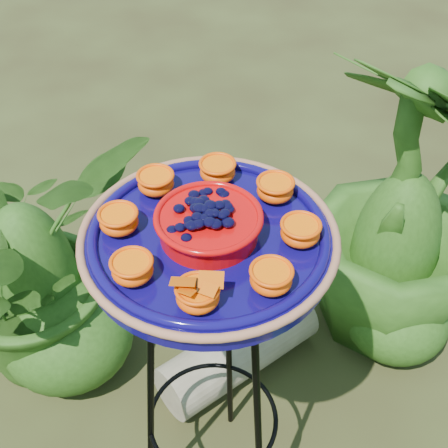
{
  "coord_description": "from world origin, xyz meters",
  "views": [
    {
      "loc": [
        0.01,
        -0.91,
        1.82
      ],
      "look_at": [
        0.09,
        -0.04,
        1.02
      ],
      "focal_mm": 50.0,
      "sensor_mm": 36.0,
      "label": 1
    }
  ],
  "objects": [
    {
      "name": "tripod_stand",
      "position": [
        0.06,
        -0.04,
        0.58
      ],
      "size": [
        0.44,
        0.44,
        0.95
      ],
      "rotation": [
        0.0,
        0.0,
        -0.36
      ],
      "color": "black",
      "rests_on": "ground"
    },
    {
      "name": "feeder_dish",
      "position": [
        0.06,
        -0.04,
        1.0
      ],
      "size": [
        0.62,
        0.62,
        0.11
      ],
      "rotation": [
        0.0,
        0.0,
        -0.36
      ],
      "color": "#0C064F",
      "rests_on": "tripod_stand"
    },
    {
      "name": "driftwood_log",
      "position": [
        0.17,
        0.33,
        0.09
      ],
      "size": [
        0.58,
        0.46,
        0.19
      ],
      "primitive_type": "cylinder",
      "rotation": [
        0.0,
        1.57,
        0.57
      ],
      "color": "gray",
      "rests_on": "ground"
    },
    {
      "name": "shrub_back_left",
      "position": [
        -0.48,
        0.51,
        0.42
      ],
      "size": [
        1.0,
        1.0,
        0.84
      ],
      "primitive_type": "imported",
      "rotation": [
        0.0,
        0.0,
        0.82
      ],
      "color": "#234712",
      "rests_on": "ground"
    },
    {
      "name": "shrub_back_right",
      "position": [
        0.71,
        0.52,
        0.53
      ],
      "size": [
        0.83,
        0.83,
        1.06
      ],
      "primitive_type": "imported",
      "rotation": [
        0.0,
        0.0,
        2.19
      ],
      "color": "#234712",
      "rests_on": "ground"
    }
  ]
}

